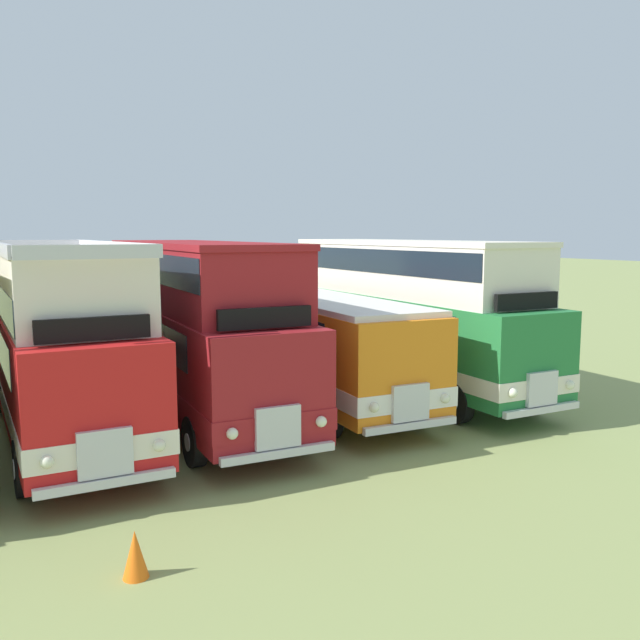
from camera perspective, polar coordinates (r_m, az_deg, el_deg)
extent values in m
plane|color=#8C9956|center=(17.33, -20.74, -8.95)|extent=(200.00, 200.00, 0.00)
cube|color=red|center=(16.64, -20.86, -3.60)|extent=(2.52, 9.91, 2.30)
cube|color=silver|center=(16.76, -20.77, -5.62)|extent=(2.56, 9.95, 0.44)
cube|color=#19232D|center=(16.94, -21.13, -1.37)|extent=(2.54, 7.51, 0.76)
cube|color=#19232D|center=(11.76, -17.90, -4.63)|extent=(2.20, 0.10, 0.90)
cube|color=silver|center=(11.97, -17.57, -10.59)|extent=(0.90, 0.12, 0.80)
cube|color=silver|center=(12.11, -17.45, -12.89)|extent=(2.30, 0.14, 0.16)
sphere|color=#EAEACC|center=(12.15, -13.32, -10.19)|extent=(0.22, 0.22, 0.22)
sphere|color=#EAEACC|center=(11.85, -21.92, -10.98)|extent=(0.22, 0.22, 0.22)
cube|color=silver|center=(16.65, -21.27, 2.99)|extent=(2.42, 9.01, 1.50)
cube|color=silver|center=(11.96, -18.67, 5.44)|extent=(2.40, 0.10, 0.24)
cube|color=silver|center=(20.60, -22.75, 5.88)|extent=(2.40, 0.10, 0.24)
cube|color=silver|center=(16.80, -17.32, 5.92)|extent=(0.12, 9.01, 0.24)
cube|color=#19232D|center=(16.67, -21.22, 1.96)|extent=(2.46, 8.91, 0.64)
cube|color=black|center=(12.12, -18.46, -0.71)|extent=(1.90, 0.12, 0.40)
cylinder|color=black|center=(13.91, -14.03, -10.45)|extent=(0.28, 1.04, 1.04)
cylinder|color=silver|center=(13.95, -13.42, -10.38)|extent=(0.02, 0.36, 0.36)
cylinder|color=black|center=(13.58, -23.66, -11.30)|extent=(0.28, 1.04, 1.04)
cylinder|color=silver|center=(13.57, -24.31, -11.34)|extent=(0.02, 0.36, 0.36)
cylinder|color=black|center=(20.09, -18.62, -5.12)|extent=(0.28, 1.04, 1.04)
cylinder|color=silver|center=(20.12, -18.20, -5.09)|extent=(0.02, 0.36, 0.36)
cylinder|color=black|center=(19.86, -25.20, -5.58)|extent=(0.28, 1.04, 1.04)
cube|color=maroon|center=(17.59, -10.12, -2.66)|extent=(2.89, 10.44, 2.30)
cube|color=maroon|center=(17.70, -10.08, -4.58)|extent=(2.93, 10.49, 0.44)
cube|color=#19232D|center=(17.88, -10.52, -0.57)|extent=(2.83, 8.05, 0.76)
cube|color=#19232D|center=(12.71, -3.78, -3.42)|extent=(2.20, 0.18, 0.90)
cube|color=silver|center=(12.90, -3.54, -8.96)|extent=(0.90, 0.15, 0.80)
cube|color=silver|center=(13.02, -3.48, -11.11)|extent=(2.30, 0.23, 0.16)
sphere|color=#EAEACC|center=(13.25, 0.11, -8.51)|extent=(0.22, 0.22, 0.22)
sphere|color=#EAEACC|center=(12.59, -7.36, -9.42)|extent=(0.22, 0.22, 0.22)
cube|color=maroon|center=(17.61, -10.49, 3.57)|extent=(2.76, 9.54, 1.50)
cube|color=maroon|center=(17.57, -10.55, 6.24)|extent=(2.82, 9.64, 0.14)
cube|color=#19232D|center=(17.59, -10.51, 4.54)|extent=(2.79, 9.44, 0.68)
cube|color=black|center=(13.04, -4.63, 0.19)|extent=(1.90, 0.19, 0.40)
cylinder|color=black|center=(14.95, -1.87, -8.97)|extent=(0.32, 1.05, 1.04)
cylinder|color=silver|center=(15.01, -1.34, -8.90)|extent=(0.03, 0.36, 0.36)
cylinder|color=black|center=(14.21, -10.49, -9.97)|extent=(0.32, 1.05, 1.04)
cylinder|color=silver|center=(14.17, -11.08, -10.04)|extent=(0.03, 0.36, 0.36)
cylinder|color=black|center=(21.31, -9.59, -4.14)|extent=(0.32, 1.05, 1.04)
cylinder|color=silver|center=(21.35, -9.20, -4.11)|extent=(0.03, 0.36, 0.36)
cylinder|color=black|center=(20.79, -15.69, -4.60)|extent=(0.32, 1.05, 1.04)
cylinder|color=silver|center=(20.77, -16.10, -4.62)|extent=(0.03, 0.36, 0.36)
cube|color=orange|center=(18.94, -0.55, -1.84)|extent=(2.99, 9.93, 2.30)
cube|color=white|center=(19.05, -0.55, -3.62)|extent=(3.04, 9.97, 0.44)
cube|color=#19232D|center=(19.22, -1.06, 0.10)|extent=(2.90, 7.53, 0.76)
cube|color=#19232D|center=(14.64, 7.44, -2.04)|extent=(2.20, 0.21, 0.90)
cube|color=silver|center=(14.80, 7.59, -6.88)|extent=(0.90, 0.17, 0.80)
cube|color=silver|center=(14.91, 7.62, -8.77)|extent=(2.30, 0.26, 0.16)
sphere|color=#EAEACC|center=(15.29, 10.46, -6.48)|extent=(0.22, 0.22, 0.22)
sphere|color=#EAEACC|center=(14.34, 4.56, -7.30)|extent=(0.22, 0.22, 0.22)
cube|color=white|center=(18.79, -0.56, 1.84)|extent=(2.93, 9.53, 0.14)
cylinder|color=black|center=(16.89, 7.79, -7.13)|extent=(0.33, 1.05, 1.04)
cylinder|color=silver|center=(16.97, 8.22, -7.06)|extent=(0.04, 0.36, 0.36)
cylinder|color=black|center=(15.79, 0.71, -8.09)|extent=(0.33, 1.05, 1.04)
cylinder|color=silver|center=(15.72, 0.22, -8.15)|extent=(0.04, 0.36, 0.36)
cylinder|color=black|center=(22.40, -1.22, -3.48)|extent=(0.33, 1.05, 1.04)
cylinder|color=silver|center=(22.46, -0.87, -3.45)|extent=(0.04, 0.36, 0.36)
cylinder|color=black|center=(21.58, -6.81, -3.94)|extent=(0.33, 1.05, 1.04)
cylinder|color=silver|center=(21.53, -7.19, -3.97)|extent=(0.04, 0.36, 0.36)
cube|color=#237538|center=(20.77, 7.50, -1.09)|extent=(2.70, 10.80, 2.30)
cube|color=silver|center=(20.86, 7.47, -2.72)|extent=(2.74, 10.84, 0.44)
cube|color=#19232D|center=(21.02, 6.91, 0.67)|extent=(2.69, 8.40, 0.76)
cube|color=#19232D|center=(16.63, 18.01, -1.21)|extent=(2.20, 0.14, 0.90)
cube|color=silver|center=(16.78, 18.11, -5.49)|extent=(0.90, 0.14, 0.80)
cube|color=silver|center=(16.87, 18.11, -7.16)|extent=(2.30, 0.18, 0.16)
sphere|color=#EAEACC|center=(17.41, 20.23, -5.12)|extent=(0.22, 0.22, 0.22)
sphere|color=#EAEACC|center=(16.15, 15.87, -5.89)|extent=(0.22, 0.22, 0.22)
cube|color=silver|center=(20.78, 7.19, 4.19)|extent=(2.59, 9.90, 1.50)
cube|color=silver|center=(20.76, 7.23, 6.45)|extent=(2.65, 10.00, 0.14)
cube|color=#19232D|center=(20.77, 7.21, 5.01)|extent=(2.62, 9.80, 0.68)
cube|color=black|center=(16.89, 16.93, 1.52)|extent=(1.90, 0.16, 0.40)
cylinder|color=black|center=(18.84, 16.94, -5.87)|extent=(0.30, 1.05, 1.04)
cylinder|color=silver|center=(18.94, 17.27, -5.81)|extent=(0.03, 0.36, 0.36)
cylinder|color=black|center=(17.35, 11.43, -6.82)|extent=(0.30, 1.05, 1.04)
cylinder|color=silver|center=(17.26, 11.04, -6.89)|extent=(0.03, 0.36, 0.36)
cylinder|color=black|center=(24.53, 4.91, -2.56)|extent=(0.30, 1.05, 1.04)
cylinder|color=silver|center=(24.61, 5.21, -2.53)|extent=(0.03, 0.36, 0.36)
cylinder|color=black|center=(23.41, 0.13, -3.01)|extent=(0.30, 1.05, 1.04)
cylinder|color=silver|center=(23.34, -0.20, -3.04)|extent=(0.03, 0.36, 0.36)
cone|color=orange|center=(10.17, -15.23, -18.42)|extent=(0.36, 0.36, 0.68)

